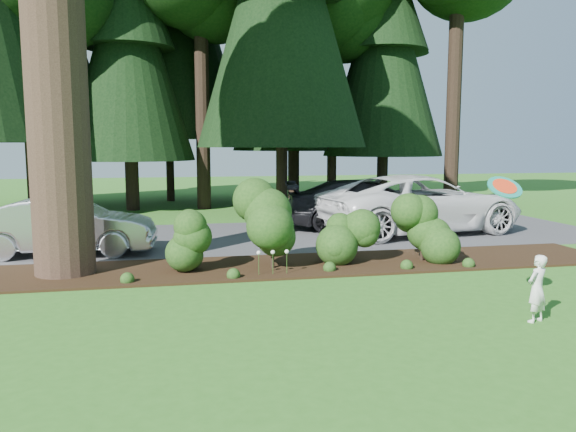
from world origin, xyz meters
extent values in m
plane|color=#2D661D|center=(0.00, 0.00, 0.00)|extent=(80.00, 80.00, 0.00)
cube|color=black|center=(0.00, 3.25, 0.03)|extent=(16.00, 2.50, 0.05)
cube|color=#38383A|center=(0.00, 7.50, 0.01)|extent=(22.00, 6.00, 0.03)
sphere|color=#1A3B12|center=(-2.00, 3.20, 0.66)|extent=(1.08, 1.08, 1.08)
cylinder|color=black|center=(-2.00, 3.20, 0.15)|extent=(0.08, 0.08, 0.30)
sphere|color=#1A3B12|center=(-0.20, 3.00, 0.94)|extent=(1.35, 1.35, 1.35)
cylinder|color=black|center=(-0.20, 3.00, 0.15)|extent=(0.08, 0.08, 0.30)
sphere|color=#1A3B12|center=(1.60, 3.30, 0.83)|extent=(1.26, 1.26, 1.26)
cylinder|color=black|center=(1.60, 3.30, 0.15)|extent=(0.08, 0.08, 0.30)
sphere|color=#1A3B12|center=(3.40, 3.10, 0.72)|extent=(1.17, 1.17, 1.17)
cylinder|color=black|center=(3.40, 3.10, 0.15)|extent=(0.08, 0.08, 0.30)
cylinder|color=#1A3B12|center=(-0.60, 2.40, 0.25)|extent=(0.01, 0.01, 0.50)
sphere|color=white|center=(-0.60, 2.40, 0.52)|extent=(0.09, 0.09, 0.09)
cylinder|color=#1A3B12|center=(-0.30, 2.40, 0.25)|extent=(0.01, 0.01, 0.50)
sphere|color=white|center=(-0.30, 2.40, 0.52)|extent=(0.09, 0.09, 0.09)
cylinder|color=#1A3B12|center=(0.00, 2.40, 0.25)|extent=(0.01, 0.01, 0.50)
sphere|color=white|center=(0.00, 2.40, 0.52)|extent=(0.09, 0.09, 0.09)
cylinder|color=black|center=(-7.00, 14.50, 4.55)|extent=(0.50, 0.50, 9.10)
cylinder|color=black|center=(-4.00, 15.00, 5.25)|extent=(0.50, 0.50, 10.50)
cone|color=black|center=(-4.00, 15.00, 8.25)|extent=(6.60, 6.60, 11.25)
cylinder|color=black|center=(-1.00, 13.50, 4.38)|extent=(0.50, 0.50, 8.75)
cylinder|color=black|center=(2.00, 14.50, 5.60)|extent=(0.50, 0.50, 11.20)
cylinder|color=black|center=(5.00, 15.50, 4.72)|extent=(0.50, 0.50, 9.45)
cylinder|color=black|center=(7.50, 14.00, 5.42)|extent=(0.50, 0.50, 10.85)
cone|color=black|center=(7.50, 14.00, 8.53)|extent=(6.82, 6.82, 11.62)
cylinder|color=black|center=(10.00, 16.00, 4.90)|extent=(0.50, 0.50, 9.80)
cylinder|color=black|center=(-8.00, 18.50, 5.60)|extent=(0.50, 0.50, 11.20)
cone|color=black|center=(-8.00, 18.50, 8.80)|extent=(7.04, 7.04, 12.00)
cylinder|color=black|center=(-2.50, 18.00, 5.25)|extent=(0.50, 0.50, 10.50)
cone|color=black|center=(-2.50, 18.00, 8.25)|extent=(6.60, 6.60, 11.25)
cylinder|color=black|center=(3.50, 19.00, 5.95)|extent=(0.50, 0.50, 11.90)
cone|color=black|center=(3.50, 19.00, 9.35)|extent=(7.48, 7.48, 12.75)
cylinder|color=black|center=(8.50, 18.50, 5.07)|extent=(0.50, 0.50, 10.15)
cone|color=black|center=(8.50, 18.50, 7.98)|extent=(6.38, 6.38, 10.88)
imported|color=#B0AFB4|center=(-4.95, 5.63, 0.74)|extent=(4.40, 1.75, 1.42)
imported|color=silver|center=(5.24, 7.20, 0.93)|extent=(6.90, 4.03, 1.80)
imported|color=black|center=(3.95, 8.24, 0.82)|extent=(5.77, 3.10, 1.59)
imported|color=white|center=(3.20, -1.45, 0.54)|extent=(0.46, 0.39, 1.07)
cylinder|color=#17806D|center=(2.80, -1.06, 2.10)|extent=(0.55, 0.47, 0.33)
cylinder|color=red|center=(2.80, -1.06, 2.11)|extent=(0.38, 0.33, 0.23)
camera|label=1|loc=(-2.33, -9.01, 2.76)|focal=35.00mm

